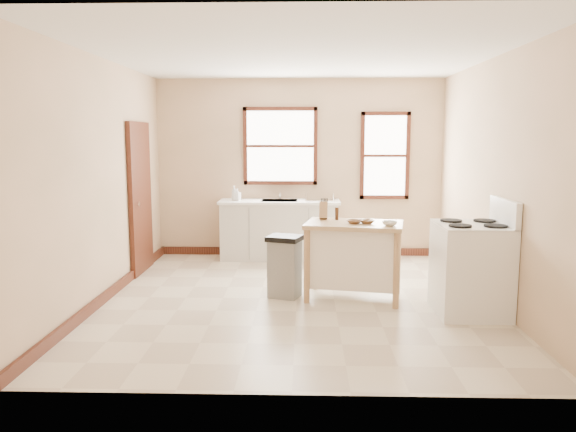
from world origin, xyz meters
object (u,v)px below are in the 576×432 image
(bowl_b, at_px, (367,222))
(trash_bin, at_px, (285,266))
(pepper_grinder, at_px, (337,214))
(gas_stove, at_px, (471,257))
(soap_bottle_a, at_px, (234,193))
(bowl_c, at_px, (390,223))
(soap_bottle_b, at_px, (237,195))
(dish_rack, at_px, (320,197))
(knife_block, at_px, (323,211))
(bowl_a, at_px, (354,222))
(kitchen_island, at_px, (354,261))

(bowl_b, bearing_deg, trash_bin, 174.60)
(pepper_grinder, relative_size, gas_stove, 0.12)
(soap_bottle_a, relative_size, bowl_c, 1.38)
(soap_bottle_b, height_order, bowl_c, soap_bottle_b)
(dish_rack, xyz_separation_m, bowl_b, (0.49, -2.19, -0.05))
(bowl_c, xyz_separation_m, gas_stove, (0.83, -0.30, -0.31))
(knife_block, relative_size, bowl_b, 1.16)
(bowl_a, xyz_separation_m, gas_stove, (1.21, -0.45, -0.30))
(knife_block, bearing_deg, bowl_a, -40.94)
(dish_rack, distance_m, knife_block, 1.87)
(bowl_b, relative_size, gas_stove, 0.14)
(bowl_b, xyz_separation_m, trash_bin, (-0.95, 0.09, -0.56))
(dish_rack, bearing_deg, gas_stove, -66.46)
(knife_block, distance_m, trash_bin, 0.82)
(kitchen_island, height_order, bowl_c, bowl_c)
(soap_bottle_a, height_order, bowl_b, soap_bottle_a)
(kitchen_island, xyz_separation_m, pepper_grinder, (-0.19, 0.21, 0.53))
(pepper_grinder, bearing_deg, trash_bin, -163.75)
(knife_block, height_order, gas_stove, gas_stove)
(bowl_a, bearing_deg, bowl_b, 5.34)
(pepper_grinder, xyz_separation_m, trash_bin, (-0.62, -0.18, -0.61))
(soap_bottle_a, bearing_deg, bowl_c, -30.34)
(pepper_grinder, xyz_separation_m, bowl_a, (0.19, -0.28, -0.05))
(knife_block, distance_m, pepper_grinder, 0.17)
(soap_bottle_a, distance_m, bowl_b, 2.83)
(dish_rack, relative_size, knife_block, 2.18)
(knife_block, height_order, bowl_c, knife_block)
(bowl_a, relative_size, bowl_c, 1.03)
(bowl_c, bearing_deg, soap_bottle_b, 130.52)
(soap_bottle_a, distance_m, dish_rack, 1.32)
(trash_bin, bearing_deg, soap_bottle_a, 130.69)
(dish_rack, height_order, knife_block, knife_block)
(dish_rack, xyz_separation_m, knife_block, (-0.00, -1.87, 0.03))
(bowl_c, height_order, trash_bin, bowl_c)
(soap_bottle_a, distance_m, soap_bottle_b, 0.06)
(trash_bin, bearing_deg, pepper_grinder, 34.74)
(soap_bottle_b, xyz_separation_m, bowl_c, (1.99, -2.33, -0.08))
(gas_stove, bearing_deg, kitchen_island, 156.45)
(bowl_a, bearing_deg, dish_rack, 98.89)
(soap_bottle_b, distance_m, knife_block, 2.24)
(kitchen_island, bearing_deg, gas_stove, -12.94)
(dish_rack, bearing_deg, trash_bin, -109.26)
(soap_bottle_a, height_order, knife_block, soap_bottle_a)
(soap_bottle_a, relative_size, kitchen_island, 0.21)
(soap_bottle_a, bearing_deg, kitchen_island, -33.24)
(kitchen_island, xyz_separation_m, gas_stove, (1.21, -0.53, 0.17))
(pepper_grinder, xyz_separation_m, bowl_b, (0.33, -0.27, -0.05))
(knife_block, bearing_deg, soap_bottle_a, 128.57)
(soap_bottle_b, relative_size, gas_stove, 0.15)
(knife_block, bearing_deg, trash_bin, -149.99)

